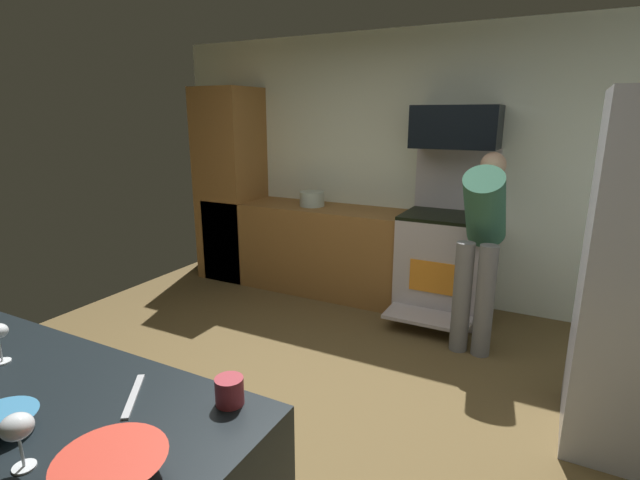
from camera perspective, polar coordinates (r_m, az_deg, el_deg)
The scene contains 13 objects.
ground_plane at distance 3.24m, azimuth -4.46°, elevation -19.48°, with size 5.20×4.80×0.02m, color brown.
wall_back at distance 4.84m, azimuth 10.20°, elevation 8.55°, with size 5.20×0.12×2.60m, color silver.
lower_cabinet_run at distance 5.03m, azimuth -1.33°, elevation -0.88°, with size 2.40×0.60×0.90m, color olive.
cabinet_column at distance 5.45m, azimuth -10.68°, elevation 6.56°, with size 0.60×0.60×2.10m, color olive.
oven_range at distance 4.51m, azimuth 14.75°, elevation -2.44°, with size 0.76×0.97×1.53m.
microwave at distance 4.41m, azimuth 16.09°, elevation 12.98°, with size 0.74×0.38×0.37m, color black.
person_cook at distance 3.83m, azimuth 18.91°, elevation 0.39°, with size 0.31×0.63×1.53m.
mixing_bowl_large at distance 1.44m, azimuth -23.80°, elevation -24.12°, with size 0.28×0.28×0.08m, color red.
mixing_bowl_prep at distance 1.78m, azimuth -33.93°, elevation -17.81°, with size 0.20×0.20×0.05m, color teal.
wine_glass_near at distance 1.55m, azimuth -32.73°, elevation -18.62°, with size 0.08×0.08×0.16m.
mug_coffee at distance 1.64m, azimuth -10.87°, elevation -17.45°, with size 0.09×0.09×0.09m, color #9F303A.
knife_paring at distance 1.78m, azimuth -21.58°, elevation -17.07°, with size 0.26×0.02×0.01m, color #B7BABF.
stock_pot at distance 4.89m, azimuth -0.97°, elevation 4.99°, with size 0.26×0.26×0.15m, color #B3C4B6.
Camera 1 is at (1.44, -2.25, 1.81)m, focal length 26.51 mm.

